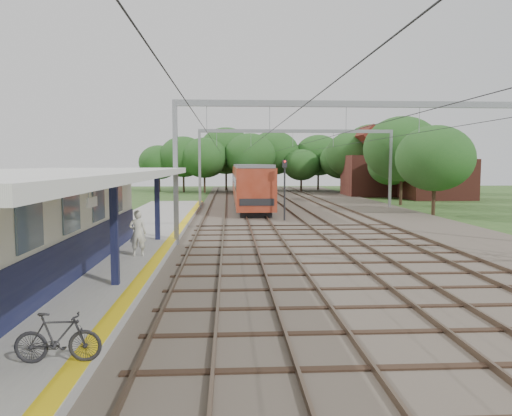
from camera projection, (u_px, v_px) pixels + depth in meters
name	position (u px, v px, depth m)	size (l,w,h in m)	color
ground	(360.00, 374.00, 9.46)	(160.00, 160.00, 0.00)	#2D4C1E
ballast_bed	(310.00, 214.00, 39.51)	(18.00, 90.00, 0.10)	#473D33
platform	(120.00, 247.00, 22.95)	(5.00, 52.00, 0.35)	gray
yellow_stripe	(169.00, 242.00, 23.06)	(0.45, 52.00, 0.01)	yellow
station_building	(26.00, 225.00, 15.75)	(3.41, 18.00, 3.40)	beige
canopy	(49.00, 175.00, 14.68)	(6.40, 20.00, 3.44)	#111537
rail_tracks	(279.00, 212.00, 39.36)	(11.80, 88.00, 0.15)	brown
catenary_system	(314.00, 142.00, 34.30)	(17.22, 88.00, 7.00)	gray
tree_band	(276.00, 157.00, 66.04)	(31.72, 30.88, 8.82)	#382619
house_near	(437.00, 173.00, 56.09)	(7.00, 6.12, 7.89)	brown
house_far	(378.00, 170.00, 61.76)	(8.00, 6.12, 8.66)	brown
person	(138.00, 233.00, 19.63)	(0.66, 0.44, 1.82)	beige
bicycle	(58.00, 338.00, 9.09)	(0.44, 1.57, 0.94)	black
train	(247.00, 181.00, 52.95)	(2.92, 36.31, 3.83)	black
signal_post	(285.00, 183.00, 34.06)	(0.31, 0.27, 4.25)	black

